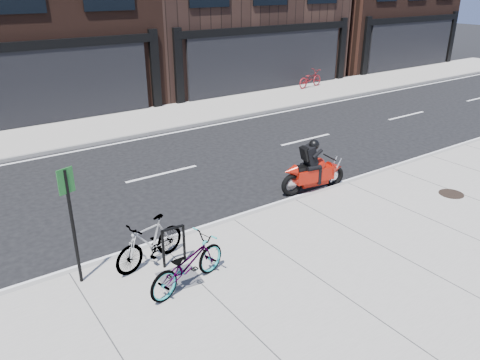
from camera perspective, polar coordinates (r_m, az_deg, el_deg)
ground at (r=13.10m, az=-5.62°, el=-1.99°), size 120.00×120.00×0.00m
sidewalk_near at (r=9.57m, az=9.66°, el=-12.08°), size 60.00×6.00×0.13m
sidewalk_far at (r=19.82m, az=-16.83°, el=6.08°), size 60.00×3.50×0.13m
bike_rack at (r=9.67m, az=-8.10°, el=-7.55°), size 0.52×0.09×0.87m
bicycle_front at (r=9.01m, az=-6.45°, el=-10.14°), size 1.93×1.08×0.96m
bicycle_rear at (r=9.77m, az=-10.95°, el=-7.42°), size 1.75×0.86×1.01m
motorcycle at (r=13.36m, az=9.30°, el=1.24°), size 2.07×0.72×1.55m
bicycle_far at (r=26.52m, az=8.54°, el=12.12°), size 1.87×0.89×0.94m
manhole_cover at (r=14.12m, az=24.36°, el=-1.54°), size 0.80×0.80×0.02m
utility_grate at (r=9.49m, az=-7.41°, el=-11.74°), size 0.82×0.82×0.02m
sign_post at (r=9.15m, az=-19.86°, el=-4.23°), size 0.31×0.12×2.37m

